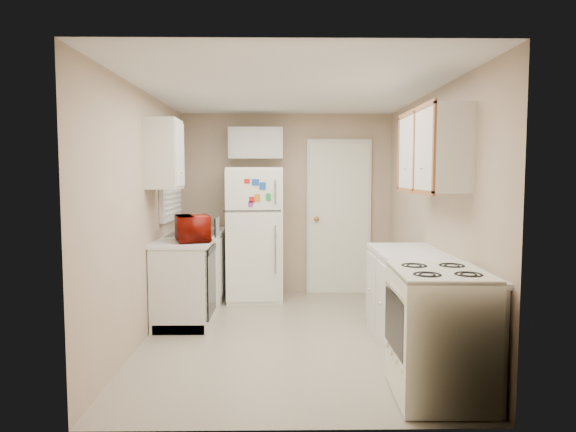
{
  "coord_description": "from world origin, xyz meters",
  "views": [
    {
      "loc": [
        -0.08,
        -4.99,
        1.6
      ],
      "look_at": [
        0.0,
        0.5,
        1.15
      ],
      "focal_mm": 32.0,
      "sensor_mm": 36.0,
      "label": 1
    }
  ],
  "objects": [
    {
      "name": "left_counter",
      "position": [
        -1.1,
        0.9,
        0.45
      ],
      "size": [
        0.6,
        1.8,
        0.9
      ],
      "primitive_type": "cube",
      "color": "silver",
      "rests_on": "floor"
    },
    {
      "name": "soap_bottle",
      "position": [
        -1.15,
        1.4,
        1.0
      ],
      "size": [
        0.11,
        0.11,
        0.22
      ],
      "primitive_type": "imported",
      "rotation": [
        0.0,
        0.0,
        -0.17
      ],
      "color": "white",
      "rests_on": "left_counter"
    },
    {
      "name": "sink",
      "position": [
        -1.1,
        1.05,
        0.86
      ],
      "size": [
        0.54,
        0.74,
        0.16
      ],
      "primitive_type": "cube",
      "color": "gray",
      "rests_on": "left_counter"
    },
    {
      "name": "upper_cabinet_right",
      "position": [
        1.25,
        -0.5,
        1.8
      ],
      "size": [
        0.3,
        1.2,
        0.7
      ],
      "primitive_type": "cube",
      "color": "silver",
      "rests_on": "wall_right"
    },
    {
      "name": "wall_right",
      "position": [
        1.4,
        0.0,
        1.2
      ],
      "size": [
        3.8,
        3.8,
        0.0
      ],
      "primitive_type": "plane",
      "color": "tan",
      "rests_on": "floor"
    },
    {
      "name": "dishwasher",
      "position": [
        -0.81,
        0.3,
        0.49
      ],
      "size": [
        0.03,
        0.58,
        0.72
      ],
      "primitive_type": "cube",
      "color": "black",
      "rests_on": "floor"
    },
    {
      "name": "ceiling",
      "position": [
        0.0,
        0.0,
        2.4
      ],
      "size": [
        3.8,
        3.8,
        0.0
      ],
      "primitive_type": "plane",
      "color": "white",
      "rests_on": "floor"
    },
    {
      "name": "refrigerator",
      "position": [
        -0.42,
        1.51,
        0.84
      ],
      "size": [
        0.74,
        0.72,
        1.68
      ],
      "primitive_type": "cube",
      "rotation": [
        0.0,
        0.0,
        0.07
      ],
      "color": "white",
      "rests_on": "floor"
    },
    {
      "name": "interior_door",
      "position": [
        0.7,
        1.86,
        1.02
      ],
      "size": [
        0.86,
        0.06,
        2.08
      ],
      "primitive_type": "cube",
      "color": "white",
      "rests_on": "floor"
    },
    {
      "name": "window_blinds",
      "position": [
        -1.36,
        1.05,
        1.6
      ],
      "size": [
        0.1,
        0.98,
        1.08
      ],
      "primitive_type": "cube",
      "color": "silver",
      "rests_on": "wall_left"
    },
    {
      "name": "wall_front",
      "position": [
        0.0,
        -1.9,
        1.2
      ],
      "size": [
        2.8,
        2.8,
        0.0
      ],
      "primitive_type": "plane",
      "color": "tan",
      "rests_on": "floor"
    },
    {
      "name": "microwave",
      "position": [
        -1.0,
        0.35,
        1.05
      ],
      "size": [
        0.54,
        0.4,
        0.32
      ],
      "primitive_type": "imported",
      "rotation": [
        0.0,
        0.0,
        1.87
      ],
      "color": "maroon",
      "rests_on": "left_counter"
    },
    {
      "name": "right_counter",
      "position": [
        1.1,
        -0.8,
        0.45
      ],
      "size": [
        0.6,
        2.0,
        0.9
      ],
      "primitive_type": "cube",
      "color": "silver",
      "rests_on": "floor"
    },
    {
      "name": "wall_left",
      "position": [
        -1.4,
        0.0,
        1.2
      ],
      "size": [
        3.8,
        3.8,
        0.0
      ],
      "primitive_type": "plane",
      "color": "tan",
      "rests_on": "floor"
    },
    {
      "name": "floor",
      "position": [
        0.0,
        0.0,
        0.0
      ],
      "size": [
        3.8,
        3.8,
        0.0
      ],
      "primitive_type": "plane",
      "color": "#BCAF97",
      "rests_on": "ground"
    },
    {
      "name": "cabinet_over_fridge",
      "position": [
        -0.4,
        1.75,
        2.0
      ],
      "size": [
        0.7,
        0.3,
        0.4
      ],
      "primitive_type": "cube",
      "color": "silver",
      "rests_on": "wall_back"
    },
    {
      "name": "stove",
      "position": [
        1.05,
        -1.43,
        0.47
      ],
      "size": [
        0.65,
        0.79,
        0.93
      ],
      "primitive_type": "cube",
      "rotation": [
        0.0,
        0.0,
        -0.03
      ],
      "color": "white",
      "rests_on": "floor"
    },
    {
      "name": "upper_cabinet_left",
      "position": [
        -1.25,
        0.22,
        1.8
      ],
      "size": [
        0.3,
        0.45,
        0.7
      ],
      "primitive_type": "cube",
      "color": "silver",
      "rests_on": "wall_left"
    },
    {
      "name": "wall_back",
      "position": [
        0.0,
        1.9,
        1.2
      ],
      "size": [
        2.8,
        2.8,
        0.0
      ],
      "primitive_type": "plane",
      "color": "tan",
      "rests_on": "floor"
    }
  ]
}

